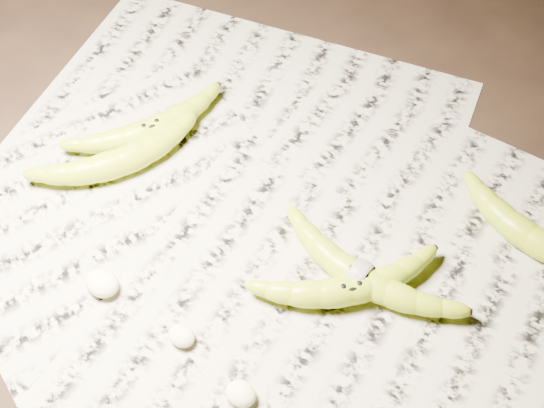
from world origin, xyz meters
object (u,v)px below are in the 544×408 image
Objects in this scene: banana_left_b at (120,160)px; banana_upper_a at (531,236)px; banana_taped at (359,276)px; banana_left_a at (151,128)px; banana_center at (350,289)px.

banana_upper_a is (0.46, 0.19, -0.00)m from banana_left_b.
banana_upper_a is at bearing 51.24° from banana_taped.
banana_left_a and banana_taped have the same top height.
banana_left_b reaches higher than banana_upper_a.
banana_left_a is at bearing 122.63° from banana_center.
banana_upper_a reaches higher than banana_left_a.
banana_left_a is 0.94× the size of banana_taped.
banana_left_b is (0.01, -0.06, 0.00)m from banana_left_a.
banana_left_b is at bearing 133.52° from banana_center.
banana_left_b is 1.03× the size of banana_upper_a.
banana_taped is at bearing 42.57° from banana_center.
banana_left_b reaches higher than banana_center.
banana_taped is at bearing -70.20° from banana_left_a.
banana_left_a is 0.33m from banana_taped.
banana_left_b is at bearing -149.61° from banana_left_a.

